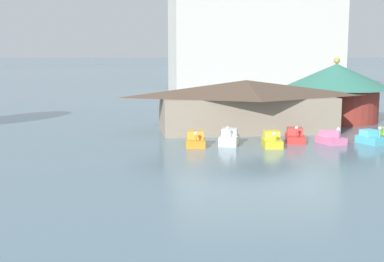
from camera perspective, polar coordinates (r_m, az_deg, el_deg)
The scene contains 9 objects.
pedal_boat_orange at distance 43.86m, azimuth 0.37°, elevation -1.04°, with size 1.85×2.43×1.40m.
pedal_boat_white at distance 44.90m, azimuth 4.12°, elevation -0.79°, with size 2.29×3.01×1.73m.
pedal_boat_yellow at distance 44.50m, azimuth 8.76°, elevation -1.00°, with size 1.90×3.17×1.41m.
pedal_boat_red at distance 46.96m, azimuth 11.23°, elevation -0.59°, with size 2.22×3.26×1.58m.
pedal_boat_pink at distance 46.92m, azimuth 14.97°, elevation -0.77°, with size 2.20×2.78×1.55m.
pedal_boat_cyan at distance 47.83m, azimuth 19.01°, elevation -0.73°, with size 2.14×2.73×1.64m.
boathouse at distance 52.78m, azimuth 5.93°, elevation 2.93°, with size 18.40×8.78×5.14m.
green_roof_pavilion at distance 62.13m, azimuth 15.51°, elevation 4.50°, with size 12.72×12.72×7.33m.
background_building_block at distance 107.75m, azimuth 6.72°, elevation 11.31°, with size 33.71×17.35×26.27m.
Camera 1 is at (2.87, -10.02, 7.78)m, focal length 48.57 mm.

